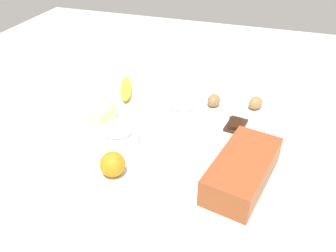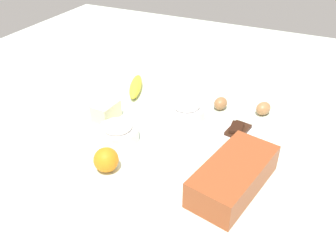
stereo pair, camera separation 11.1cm
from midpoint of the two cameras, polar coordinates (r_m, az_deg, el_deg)
ground_plane at (r=1.13m, az=2.79°, el=-2.19°), size 2.40×2.40×0.02m
loaf_pan at (r=0.95m, az=13.98°, el=-7.88°), size 0.30×0.18×0.08m
flour_bowl at (r=1.10m, az=-5.30°, el=-1.00°), size 0.13×0.13×0.07m
sugar_bowl at (r=1.21m, az=5.59°, el=2.56°), size 0.13×0.13×0.07m
banana at (r=1.38m, az=-2.98°, el=6.38°), size 0.19×0.11×0.04m
orange_fruit at (r=0.98m, az=-6.88°, el=-5.59°), size 0.07×0.07×0.07m
butter_block at (r=1.21m, az=-7.48°, el=2.31°), size 0.10×0.07×0.06m
egg_near_butter at (r=1.29m, az=17.62°, el=2.66°), size 0.07×0.06×0.05m
egg_beside_bowl at (r=1.28m, az=11.00°, el=3.56°), size 0.06×0.05×0.04m
chocolate_plate at (r=1.17m, az=13.95°, el=-0.96°), size 0.13×0.13×0.03m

